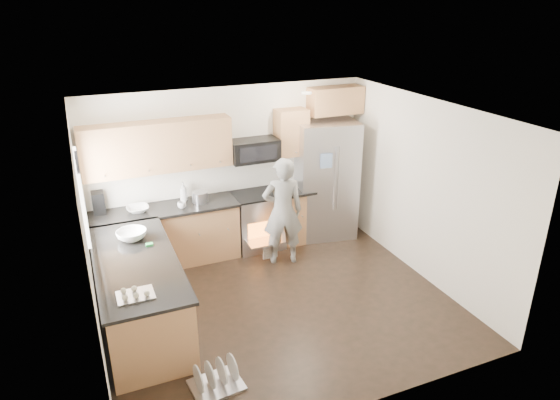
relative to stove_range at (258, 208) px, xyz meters
name	(u,v)px	position (x,y,z in m)	size (l,w,h in m)	color
ground	(278,303)	(-0.35, -1.69, -0.68)	(4.50, 4.50, 0.00)	black
room_shell	(275,188)	(-0.39, -1.68, 1.00)	(4.54, 4.04, 2.62)	white
back_cabinet_run	(199,199)	(-0.94, 0.06, 0.29)	(4.45, 0.64, 2.50)	#AF7846
peninsula	(139,292)	(-2.10, -1.44, -0.21)	(0.96, 2.36, 1.05)	#AF7846
stove_range	(258,208)	(0.00, 0.00, 0.00)	(0.76, 0.97, 1.79)	#B7B7BC
refrigerator	(325,179)	(1.22, 0.01, 0.32)	(1.09, 0.91, 1.99)	#B7B7BC
person	(283,211)	(0.17, -0.64, 0.17)	(0.62, 0.40, 1.69)	gray
dish_rack	(216,380)	(-1.55, -2.86, -0.59)	(0.58, 0.48, 0.33)	#B7B7BC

